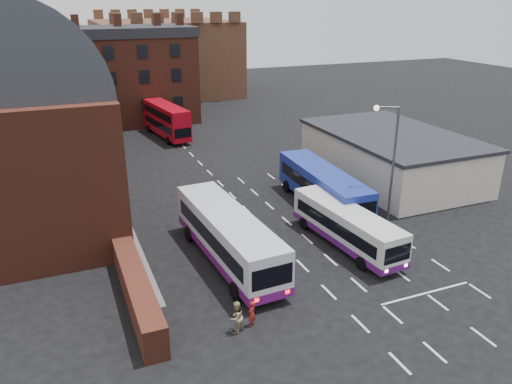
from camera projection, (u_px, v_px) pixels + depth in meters
name	position (u px, v px, depth m)	size (l,w,h in m)	color
ground	(322.00, 285.00, 28.94)	(180.00, 180.00, 0.00)	black
railway_station	(18.00, 107.00, 38.73)	(12.00, 28.00, 16.00)	#602B1E
forecourt_wall	(137.00, 291.00, 26.71)	(1.20, 10.00, 1.80)	#602B1E
cream_building	(391.00, 155.00, 45.55)	(10.40, 16.40, 4.25)	beige
brick_terrace	(107.00, 81.00, 64.41)	(22.00, 10.00, 11.00)	brown
castle_keep	(164.00, 57.00, 85.72)	(22.00, 22.00, 12.00)	brown
bus_white_outbound	(228.00, 234.00, 30.88)	(3.50, 11.98, 3.23)	silver
bus_white_inbound	(347.00, 224.00, 33.01)	(3.07, 9.83, 2.64)	silver
bus_blue	(323.00, 186.00, 39.03)	(3.27, 11.54, 3.12)	navy
bus_red_double	(167.00, 120.00, 58.87)	(3.57, 9.97, 3.90)	#AC0717
street_lamp	(390.00, 155.00, 34.82)	(1.66, 0.92, 8.81)	#4B4D53
pedestrian_red	(252.00, 314.00, 25.15)	(0.51, 0.33, 1.40)	maroon
pedestrian_beige	(236.00, 317.00, 24.61)	(0.83, 0.65, 1.71)	tan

